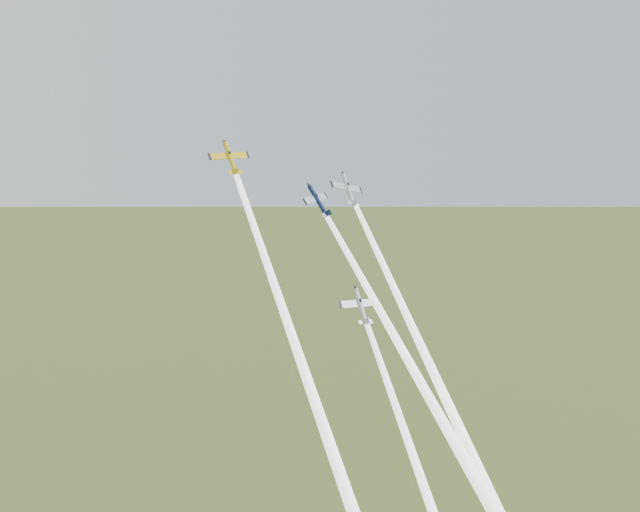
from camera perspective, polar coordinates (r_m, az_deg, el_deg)
The scene contains 7 objects.
plane_yellow at distance 128.90m, azimuth -6.40°, elevation 6.94°, with size 7.30×7.24×1.14m, color gold, non-canonical shape.
smoke_trail_yellow at distance 117.25m, azimuth -0.31°, elevation -10.45°, with size 2.25×2.25×75.68m, color white, non-canonical shape.
plane_navy at distance 135.51m, azimuth -0.15°, elevation 3.95°, with size 7.52×7.46×1.18m, color #0D193B, non-canonical shape.
smoke_trail_navy at distance 133.83m, azimuth 7.01°, elevation -8.65°, with size 2.25×2.25×61.61m, color white, non-canonical shape.
plane_silver_right at distance 148.29m, azimuth 2.02°, elevation 4.76°, with size 8.40×8.34×1.32m, color #B3BCC2, non-canonical shape.
smoke_trail_silver_right at distance 142.09m, azimuth 7.68°, elevation -7.39°, with size 2.25×2.25×62.47m, color white, non-canonical shape.
plane_silver_low at distance 131.19m, azimuth 2.92°, elevation -3.58°, with size 7.78×7.72×1.22m, color #B2BAC1, non-canonical shape.
Camera 1 is at (-81.28, -105.95, 114.97)m, focal length 45.00 mm.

